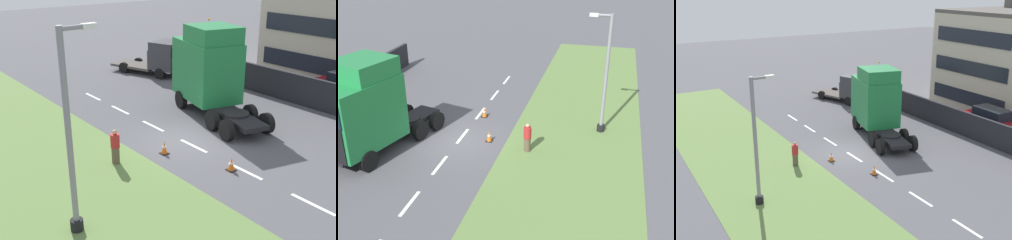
{
  "view_description": "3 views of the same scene",
  "coord_description": "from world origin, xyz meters",
  "views": [
    {
      "loc": [
        -12.09,
        -14.02,
        8.21
      ],
      "look_at": [
        -0.89,
        0.11,
        1.27
      ],
      "focal_mm": 45.0,
      "sensor_mm": 36.0,
      "label": 1
    },
    {
      "loc": [
        -7.54,
        18.65,
        10.49
      ],
      "look_at": [
        -2.86,
        0.8,
        1.98
      ],
      "focal_mm": 45.0,
      "sensor_mm": 36.0,
      "label": 2
    },
    {
      "loc": [
        -13.37,
        -21.69,
        10.67
      ],
      "look_at": [
        -1.14,
        -1.3,
        2.86
      ],
      "focal_mm": 45.0,
      "sensor_mm": 36.0,
      "label": 3
    }
  ],
  "objects": [
    {
      "name": "parked_car",
      "position": [
        10.73,
        -2.24,
        0.99
      ],
      "size": [
        2.03,
        4.64,
        2.02
      ],
      "rotation": [
        0.0,
        0.0,
        -0.05
      ],
      "color": "maroon",
      "rests_on": "ground"
    },
    {
      "name": "boundary_wall",
      "position": [
        9.0,
        0.0,
        0.9
      ],
      "size": [
        0.25,
        24.0,
        1.79
      ],
      "color": "#232328",
      "rests_on": "ground"
    },
    {
      "name": "lorry_cab",
      "position": [
        3.82,
        2.39,
        2.46
      ],
      "size": [
        4.19,
        7.38,
        5.05
      ],
      "rotation": [
        0.0,
        0.0,
        -0.26
      ],
      "color": "black",
      "rests_on": "ground"
    },
    {
      "name": "flatbed_truck",
      "position": [
        6.62,
        10.37,
        1.37
      ],
      "size": [
        3.72,
        5.92,
        2.59
      ],
      "rotation": [
        0.0,
        0.0,
        3.47
      ],
      "color": "#333338",
      "rests_on": "ground"
    },
    {
      "name": "grass_verge",
      "position": [
        -6.0,
        0.0,
        0.01
      ],
      "size": [
        7.0,
        44.0,
        0.01
      ],
      "color": "#607F42",
      "rests_on": "ground"
    },
    {
      "name": "traffic_cone_trailing",
      "position": [
        -1.59,
        -0.51,
        0.28
      ],
      "size": [
        0.36,
        0.36,
        0.58
      ],
      "color": "black",
      "rests_on": "ground"
    },
    {
      "name": "lamp_post",
      "position": [
        -7.24,
        -3.26,
        2.91
      ],
      "size": [
        1.33,
        0.42,
        6.53
      ],
      "color": "black",
      "rests_on": "ground"
    },
    {
      "name": "traffic_cone_lead",
      "position": [
        -0.4,
        -3.48,
        0.28
      ],
      "size": [
        0.36,
        0.36,
        0.58
      ],
      "color": "black",
      "rests_on": "ground"
    },
    {
      "name": "lane_markings",
      "position": [
        0.0,
        -0.7,
        0.0
      ],
      "size": [
        0.16,
        21.0,
        0.0
      ],
      "color": "white",
      "rests_on": "ground"
    },
    {
      "name": "pedestrian",
      "position": [
        -3.79,
        0.04,
        0.75
      ],
      "size": [
        0.39,
        0.39,
        1.54
      ],
      "color": "brown",
      "rests_on": "ground"
    },
    {
      "name": "ground_plane",
      "position": [
        0.0,
        0.0,
        0.0
      ],
      "size": [
        120.0,
        120.0,
        0.0
      ],
      "primitive_type": "plane",
      "color": "#515156",
      "rests_on": "ground"
    }
  ]
}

